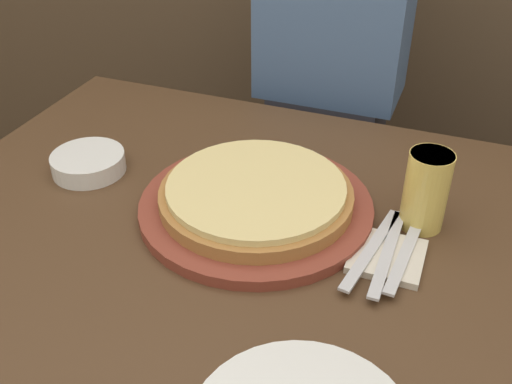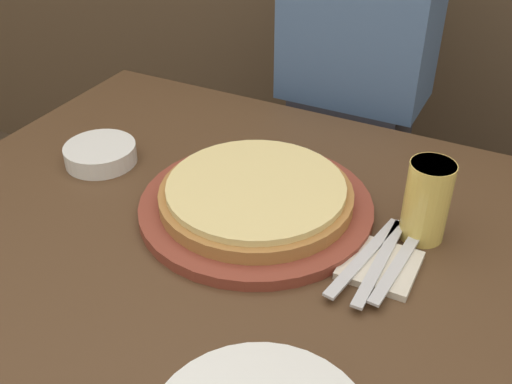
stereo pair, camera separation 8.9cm
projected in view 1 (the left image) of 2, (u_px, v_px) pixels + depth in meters
name	position (u px, v px, depth m)	size (l,w,h in m)	color
pizza_on_board	(256.00, 199.00, 1.01)	(0.40, 0.40, 0.06)	brown
beer_glass	(426.00, 188.00, 0.96)	(0.07, 0.07, 0.14)	#E5C65B
side_bowl	(88.00, 163.00, 1.12)	(0.14, 0.14, 0.04)	white
napkin_stack	(387.00, 256.00, 0.92)	(0.11, 0.11, 0.01)	beige
fork	(372.00, 248.00, 0.92)	(0.05, 0.22, 0.00)	silver
dinner_knife	(388.00, 252.00, 0.92)	(0.02, 0.22, 0.00)	silver
spoon	(404.00, 256.00, 0.91)	(0.03, 0.19, 0.00)	silver
diner_person	(328.00, 115.00, 1.51)	(0.34, 0.20, 1.35)	#33333D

